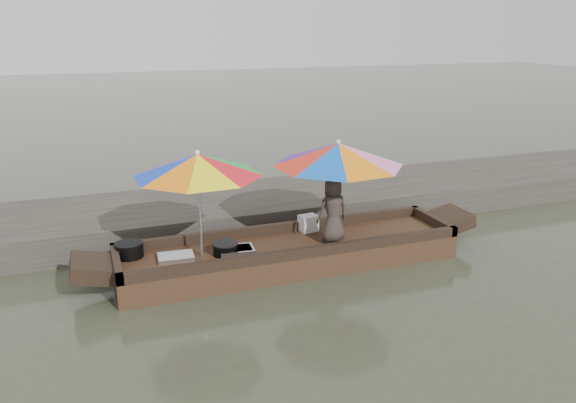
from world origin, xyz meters
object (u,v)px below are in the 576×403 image
object	(u,v)px
umbrella_bow	(200,205)
umbrella_stern	(337,190)
charcoal_grill	(225,249)
supply_bag	(308,223)
tray_scallop	(176,257)
tray_crayfish	(236,251)
cooking_pot	(129,250)
vendor	(333,210)
boat_hull	(290,255)

from	to	relation	value
umbrella_bow	umbrella_stern	bearing A→B (deg)	0.00
charcoal_grill	supply_bag	bearing A→B (deg)	18.62
tray_scallop	charcoal_grill	world-z (taller)	charcoal_grill
supply_bag	umbrella_bow	size ratio (longest dim) A/B	0.16
supply_bag	umbrella_stern	bearing A→B (deg)	-57.98
tray_crayfish	supply_bag	world-z (taller)	supply_bag
cooking_pot	umbrella_stern	distance (m)	3.18
charcoal_grill	tray_crayfish	bearing A→B (deg)	-8.89
tray_crayfish	vendor	distance (m)	1.57
tray_crayfish	tray_scallop	bearing A→B (deg)	172.11
vendor	charcoal_grill	bearing A→B (deg)	-8.13
boat_hull	umbrella_stern	world-z (taller)	umbrella_stern
tray_scallop	supply_bag	bearing A→B (deg)	10.57
boat_hull	supply_bag	distance (m)	0.72
cooking_pot	charcoal_grill	xyz separation A→B (m)	(1.31, -0.40, -0.02)
tray_crayfish	umbrella_stern	bearing A→B (deg)	2.76
boat_hull	charcoal_grill	size ratio (longest dim) A/B	14.50
cooking_pot	tray_scallop	bearing A→B (deg)	-27.07
umbrella_bow	supply_bag	bearing A→B (deg)	13.86
cooking_pot	vendor	bearing A→B (deg)	-8.80
cooking_pot	supply_bag	size ratio (longest dim) A/B	1.43
cooking_pot	umbrella_stern	xyz separation A→B (m)	(3.08, -0.35, 0.67)
supply_bag	tray_crayfish	bearing A→B (deg)	-158.48
umbrella_stern	boat_hull	bearing A→B (deg)	180.00
supply_bag	vendor	size ratio (longest dim) A/B	0.28
charcoal_grill	cooking_pot	bearing A→B (deg)	162.80
charcoal_grill	supply_bag	distance (m)	1.58
charcoal_grill	vendor	xyz separation A→B (m)	(1.66, -0.05, 0.42)
boat_hull	charcoal_grill	world-z (taller)	charcoal_grill
charcoal_grill	umbrella_stern	size ratio (longest dim) A/B	0.18
umbrella_bow	umbrella_stern	size ratio (longest dim) A/B	0.90
boat_hull	umbrella_bow	distance (m)	1.65
cooking_pot	vendor	size ratio (longest dim) A/B	0.40
tray_crayfish	tray_scallop	xyz separation A→B (m)	(-0.86, 0.12, -0.01)
cooking_pot	supply_bag	distance (m)	2.80
vendor	umbrella_bow	bearing A→B (deg)	-9.36
supply_bag	umbrella_stern	world-z (taller)	umbrella_stern
tray_scallop	supply_bag	distance (m)	2.24
vendor	umbrella_bow	size ratio (longest dim) A/B	0.57
charcoal_grill	umbrella_stern	bearing A→B (deg)	1.73
tray_crayfish	tray_scallop	size ratio (longest dim) A/B	1.00
cooking_pot	supply_bag	bearing A→B (deg)	2.02
vendor	umbrella_bow	world-z (taller)	umbrella_bow
tray_scallop	charcoal_grill	size ratio (longest dim) A/B	1.40
boat_hull	tray_scallop	bearing A→B (deg)	178.65
tray_scallop	supply_bag	world-z (taller)	supply_bag
umbrella_bow	charcoal_grill	bearing A→B (deg)	-9.26
boat_hull	umbrella_bow	xyz separation A→B (m)	(-1.35, 0.00, 0.95)
tray_scallop	vendor	size ratio (longest dim) A/B	0.49
vendor	tray_scallop	bearing A→B (deg)	-9.85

